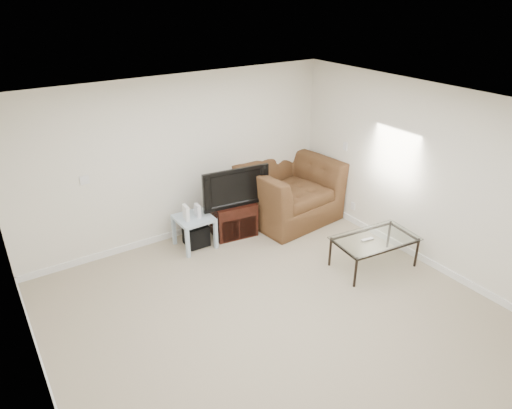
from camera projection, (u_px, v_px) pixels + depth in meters
floor at (276, 318)px, 5.46m from camera, size 5.00×5.00×0.00m
ceiling at (281, 113)px, 4.37m from camera, size 5.00×5.00×0.00m
wall_back at (180, 160)px, 6.79m from camera, size 5.00×0.02×2.50m
wall_left at (28, 309)px, 3.68m from camera, size 0.02×5.00×2.50m
wall_right at (428, 178)px, 6.15m from camera, size 0.02×5.00×2.50m
plate_back at (84, 180)px, 6.09m from camera, size 0.12×0.02×0.12m
plate_right_switch at (345, 146)px, 7.35m from camera, size 0.02×0.09×0.13m
plate_right_outlet at (353, 206)px, 7.54m from camera, size 0.02×0.08×0.12m
tv_stand at (234, 219)px, 7.20m from camera, size 0.71×0.54×0.54m
dvd_player at (234, 209)px, 7.09m from camera, size 0.43×0.33×0.06m
television at (233, 186)px, 6.92m from camera, size 1.01×0.31×0.61m
side_table at (195, 232)px, 6.87m from camera, size 0.52×0.52×0.50m
subwoofer at (196, 235)px, 6.93m from camera, size 0.33×0.33×0.32m
game_console at (186, 213)px, 6.63m from camera, size 0.07×0.17×0.23m
game_case at (198, 211)px, 6.73m from camera, size 0.06×0.15×0.20m
recliner at (288, 181)px, 7.55m from camera, size 1.61×1.14×1.32m
coffee_table at (373, 252)px, 6.39m from camera, size 1.21×0.77×0.45m
remote at (367, 239)px, 6.23m from camera, size 0.19×0.08×0.02m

